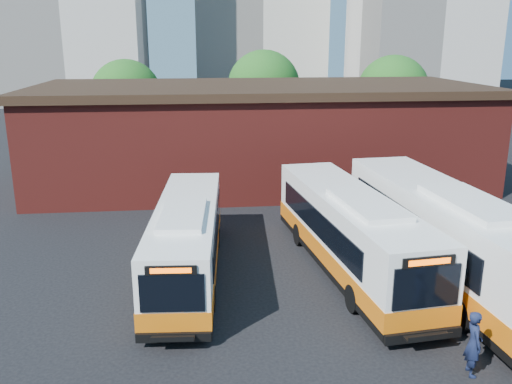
{
  "coord_description": "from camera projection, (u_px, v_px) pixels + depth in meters",
  "views": [
    {
      "loc": [
        -4.0,
        -15.33,
        9.17
      ],
      "look_at": [
        -1.67,
        6.43,
        3.01
      ],
      "focal_mm": 38.0,
      "sensor_mm": 36.0,
      "label": 1
    }
  ],
  "objects": [
    {
      "name": "ground",
      "position": [
        328.0,
        333.0,
        17.57
      ],
      "size": [
        220.0,
        220.0,
        0.0
      ],
      "primitive_type": "plane",
      "color": "black"
    },
    {
      "name": "bus_midwest",
      "position": [
        187.0,
        242.0,
        21.54
      ],
      "size": [
        3.07,
        11.46,
        3.09
      ],
      "rotation": [
        0.0,
        0.0,
        -0.07
      ],
      "color": "white",
      "rests_on": "ground"
    },
    {
      "name": "bus_mideast",
      "position": [
        350.0,
        235.0,
        21.93
      ],
      "size": [
        3.89,
        12.67,
        3.4
      ],
      "rotation": [
        0.0,
        0.0,
        0.11
      ],
      "color": "white",
      "rests_on": "ground"
    },
    {
      "name": "bus_east",
      "position": [
        444.0,
        239.0,
        21.08
      ],
      "size": [
        3.86,
        13.97,
        3.76
      ],
      "rotation": [
        0.0,
        0.0,
        0.07
      ],
      "color": "white",
      "rests_on": "ground"
    },
    {
      "name": "transit_worker",
      "position": [
        474.0,
        343.0,
        15.17
      ],
      "size": [
        0.55,
        0.76,
        1.94
      ],
      "primitive_type": "imported",
      "rotation": [
        0.0,
        0.0,
        1.44
      ],
      "color": "#131A36",
      "rests_on": "ground"
    },
    {
      "name": "depot_building",
      "position": [
        259.0,
        132.0,
        35.82
      ],
      "size": [
        28.6,
        12.6,
        6.4
      ],
      "color": "maroon",
      "rests_on": "ground"
    },
    {
      "name": "tree_west",
      "position": [
        126.0,
        95.0,
        45.91
      ],
      "size": [
        6.0,
        6.0,
        7.65
      ],
      "color": "#382314",
      "rests_on": "ground"
    },
    {
      "name": "tree_mid",
      "position": [
        264.0,
        87.0,
        48.93
      ],
      "size": [
        6.56,
        6.56,
        8.36
      ],
      "color": "#382314",
      "rests_on": "ground"
    },
    {
      "name": "tree_east",
      "position": [
        393.0,
        91.0,
        47.26
      ],
      "size": [
        6.24,
        6.24,
        7.96
      ],
      "color": "#382314",
      "rests_on": "ground"
    }
  ]
}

